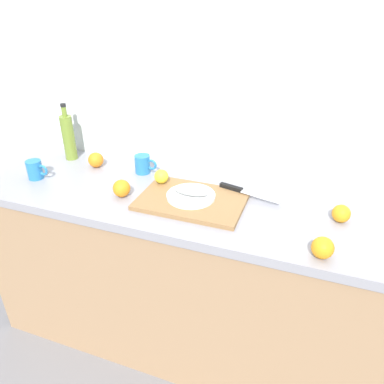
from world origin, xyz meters
TOP-DOWN VIEW (x-y plane):
  - ground_plane at (0.00, 0.00)m, footprint 12.00×12.00m
  - back_wall at (0.00, 0.33)m, footprint 3.20×0.05m
  - kitchen_counter at (0.00, 0.00)m, footprint 2.00×0.60m
  - cutting_board at (0.02, -0.03)m, footprint 0.45×0.31m
  - white_plate at (0.01, -0.03)m, footprint 0.21×0.21m
  - fish_fillet at (0.01, -0.03)m, footprint 0.16×0.07m
  - chef_knife at (0.21, 0.09)m, footprint 0.29×0.09m
  - lemon_0 at (-0.16, 0.06)m, footprint 0.07×0.07m
  - olive_oil_bottle at (-0.76, 0.19)m, footprint 0.06×0.06m
  - coffee_mug_0 at (-0.77, -0.07)m, footprint 0.11×0.07m
  - coffee_mug_1 at (-0.31, 0.16)m, footprint 0.12×0.08m
  - orange_0 at (-0.29, -0.09)m, footprint 0.08×0.08m
  - orange_1 at (0.57, -0.23)m, footprint 0.08×0.08m
  - orange_2 at (-0.57, 0.14)m, footprint 0.08×0.08m
  - orange_3 at (0.63, 0.03)m, footprint 0.07×0.07m

SIDE VIEW (x-z plane):
  - ground_plane at x=0.00m, z-range 0.00..0.00m
  - kitchen_counter at x=0.00m, z-range 0.00..0.90m
  - cutting_board at x=0.02m, z-range 0.90..0.92m
  - white_plate at x=0.01m, z-range 0.92..0.93m
  - chef_knife at x=0.21m, z-range 0.92..0.94m
  - orange_3 at x=0.63m, z-range 0.90..0.97m
  - orange_1 at x=0.57m, z-range 0.90..0.98m
  - orange_0 at x=-0.29m, z-range 0.90..0.98m
  - orange_2 at x=-0.57m, z-range 0.90..0.98m
  - coffee_mug_1 at x=-0.31m, z-range 0.90..0.99m
  - coffee_mug_0 at x=-0.77m, z-range 0.90..0.99m
  - fish_fillet at x=0.01m, z-range 0.94..0.97m
  - lemon_0 at x=-0.16m, z-range 0.92..0.99m
  - olive_oil_bottle at x=-0.76m, z-range 0.87..1.18m
  - back_wall at x=0.00m, z-range 0.00..2.50m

